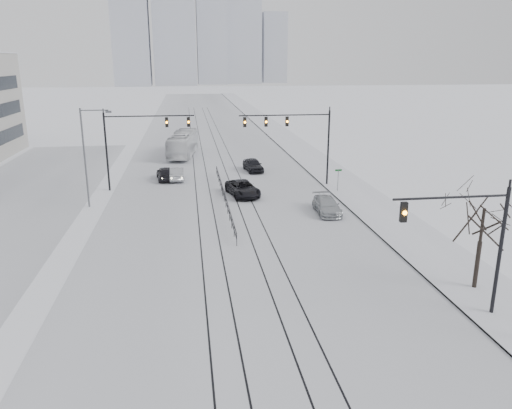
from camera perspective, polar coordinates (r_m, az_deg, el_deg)
name	(u,v)px	position (r m, az deg, el deg)	size (l,w,h in m)	color
road	(209,149)	(77.10, -5.35, 6.37)	(22.00, 260.00, 0.02)	silver
sidewalk_east	(296,146)	(78.82, 4.57, 6.66)	(5.00, 260.00, 0.16)	silver
curb	(280,147)	(78.34, 2.80, 6.62)	(0.10, 260.00, 0.12)	gray
parking_strip	(21,195)	(55.16, -25.26, 0.94)	(14.00, 60.00, 0.03)	silver
tram_rails	(218,178)	(57.51, -4.40, 3.04)	(5.30, 180.00, 0.01)	black
skyline	(199,27)	(290.20, -6.58, 19.55)	(96.00, 48.00, 72.00)	#ADB1BE
traffic_mast_near	(473,235)	(27.38, 23.56, -3.26)	(6.10, 0.37, 7.00)	black
traffic_mast_ne	(298,133)	(52.68, 4.79, 8.18)	(9.60, 0.37, 8.00)	black
traffic_mast_nw	(135,136)	(52.71, -13.62, 7.58)	(9.10, 0.37, 8.00)	black
street_light_west	(88,151)	(47.43, -18.70, 5.82)	(2.73, 0.25, 9.00)	#595B60
bare_tree	(483,217)	(31.07, 24.55, -1.31)	(4.40, 4.40, 6.10)	black
median_fence	(224,196)	(47.71, -3.66, 0.93)	(0.06, 24.00, 1.00)	black
street_sign	(338,177)	(51.52, 9.37, 3.13)	(0.70, 0.06, 2.40)	#595B60
sedan_sb_inner	(165,173)	(57.21, -10.32, 3.52)	(1.80, 4.48, 1.53)	black
sedan_sb_outer	(177,174)	(56.99, -9.03, 3.48)	(1.51, 4.33, 1.43)	#A2A5AA
sedan_nb_front	(243,189)	(49.63, -1.52, 1.83)	(2.49, 5.40, 1.50)	black
sedan_nb_right	(327,206)	(44.41, 8.10, -0.12)	(1.97, 4.84, 1.41)	#ABAFB2
sedan_nb_far	(253,165)	(60.77, -0.34, 4.53)	(1.83, 4.55, 1.55)	black
box_truck	(183,144)	(71.41, -8.34, 6.85)	(2.81, 12.02, 3.35)	silver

